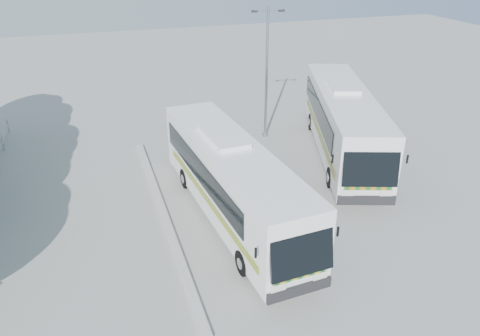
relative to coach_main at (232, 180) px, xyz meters
name	(u,v)px	position (x,y,z in m)	size (l,w,h in m)	color
ground	(223,227)	(-0.69, -0.75, -1.88)	(100.00, 100.00, 0.00)	#969691
kerb_divider	(162,212)	(-2.99, 1.25, -1.81)	(0.40, 16.00, 0.15)	#B2B2AD
coach_main	(232,180)	(0.00, 0.00, 0.00)	(3.45, 12.54, 3.44)	white
coach_adjacent	(343,121)	(8.09, 4.61, 0.13)	(6.85, 13.40, 3.68)	white
lamppost	(267,69)	(4.86, 8.42, 2.48)	(1.93, 0.45, 7.90)	#96999E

